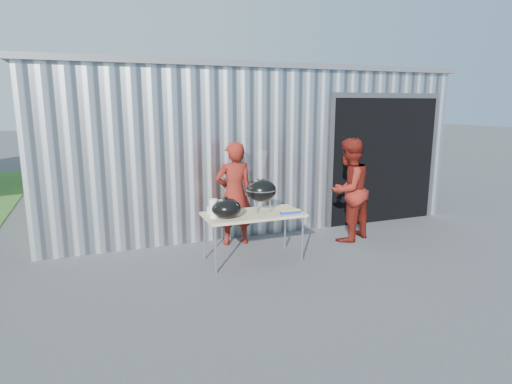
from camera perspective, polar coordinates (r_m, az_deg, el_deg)
name	(u,v)px	position (r m, az deg, el deg)	size (l,w,h in m)	color
ground	(265,272)	(6.29, 1.19, -10.62)	(80.00, 80.00, 0.00)	#3E3E41
building	(228,140)	(10.48, -3.76, 6.98)	(8.20, 6.20, 3.10)	silver
folding_table	(253,216)	(6.53, -0.38, -3.18)	(1.50, 0.75, 0.75)	tan
kettle_grill	(261,186)	(6.50, 0.69, 0.84)	(0.47, 0.47, 0.95)	black
grill_lid	(226,208)	(6.25, -4.00, -2.16)	(0.44, 0.44, 0.32)	black
paper_towels	(214,209)	(6.25, -5.69, -2.22)	(0.12, 0.12, 0.28)	white
white_tub	(215,210)	(6.53, -5.52, -2.44)	(0.20, 0.15, 0.10)	white
foil_box	(290,212)	(6.49, 4.61, -2.68)	(0.32, 0.06, 0.06)	#1A31AE
person_cook	(234,194)	(7.29, -2.93, -0.24)	(0.64, 0.42, 1.77)	maroon
person_bystander	(348,190)	(7.67, 12.22, 0.28)	(0.88, 0.69, 1.82)	maroon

